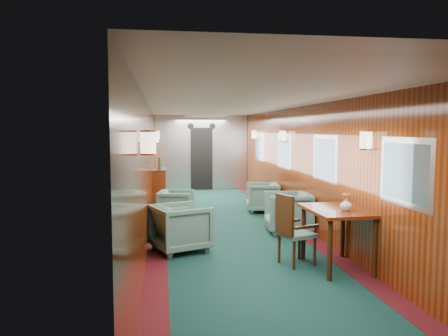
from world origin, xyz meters
name	(u,v)px	position (x,y,z in m)	size (l,w,h in m)	color
room	(229,146)	(0.00, 0.00, 1.63)	(12.00, 12.10, 2.40)	#0D312A
bulkhead	(201,153)	(0.00, 5.91, 1.18)	(2.98, 0.17, 2.39)	silver
windows_right	(301,154)	(1.49, 0.25, 1.45)	(0.02, 8.60, 0.80)	#ADAEB4
wall_sconces	(225,137)	(0.00, 0.57, 1.79)	(2.97, 7.97, 0.25)	beige
dining_table	(337,218)	(1.15, -2.41, 0.70)	(0.82, 1.14, 0.84)	#692A0E
side_chair	(291,227)	(0.55, -2.20, 0.56)	(0.57, 0.59, 1.03)	#1F4A45
credenza	(159,187)	(-1.34, 2.82, 0.50)	(0.34, 1.08, 1.25)	#692A0E
flower_vase	(346,204)	(1.21, -2.56, 0.93)	(0.17, 0.17, 0.17)	beige
armchair_left_near	(181,228)	(-0.98, -1.23, 0.38)	(0.80, 0.83, 0.75)	#1F4A45
armchair_left_far	(176,206)	(-0.98, 1.04, 0.33)	(0.71, 0.73, 0.66)	#1F4A45
armchair_right_near	(288,212)	(1.09, -0.22, 0.38)	(0.81, 0.83, 0.76)	#1F4A45
armchair_right_far	(263,197)	(1.08, 1.86, 0.34)	(0.73, 0.75, 0.68)	#1F4A45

